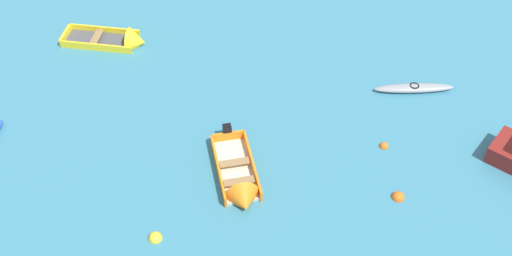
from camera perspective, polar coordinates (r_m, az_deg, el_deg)
rowboat_orange_center at (r=22.29m, az=-1.49°, el=-5.16°), size 2.49×3.86×1.20m
kayak_grey_back_row_left at (r=26.85m, az=14.14°, el=3.54°), size 3.35×1.20×0.32m
rowboat_yellow_far_left at (r=29.19m, az=-11.94°, el=7.75°), size 3.83×1.44×1.24m
mooring_buoy_midfield at (r=21.39m, az=-9.12°, el=-9.86°), size 0.47×0.47×0.47m
mooring_buoy_central at (r=22.73m, az=12.76°, el=-6.18°), size 0.46×0.46×0.46m
mooring_buoy_between_boats_left at (r=24.31m, az=11.53°, el=-1.65°), size 0.35×0.35×0.35m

